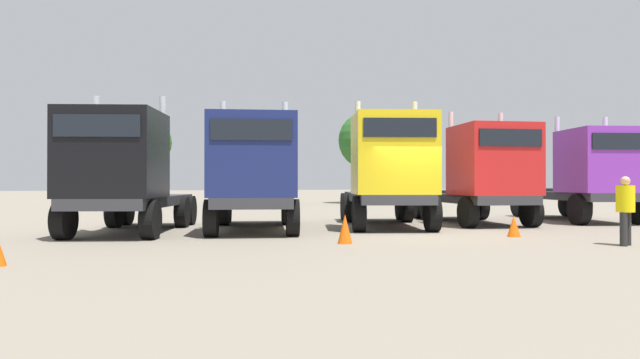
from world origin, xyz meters
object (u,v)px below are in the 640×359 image
object	(u,v)px
traffic_cone_far	(345,229)
semi_truck_red	(484,174)
semi_truck_black	(122,172)
semi_truck_purple	(591,174)
semi_truck_yellow	(389,171)
traffic_cone_mid	(514,226)
semi_truck_navy	(254,173)
visitor_in_hivis	(625,206)

from	to	relation	value
traffic_cone_far	semi_truck_red	bearing A→B (deg)	31.47
semi_truck_black	semi_truck_purple	distance (m)	16.29
semi_truck_yellow	traffic_cone_mid	xyz separation A→B (m)	(2.13, -3.41, -1.57)
traffic_cone_mid	traffic_cone_far	size ratio (longest dim) A/B	0.82
traffic_cone_mid	traffic_cone_far	world-z (taller)	traffic_cone_far
semi_truck_navy	traffic_cone_far	distance (m)	4.12
semi_truck_red	visitor_in_hivis	distance (m)	6.38
semi_truck_navy	traffic_cone_mid	world-z (taller)	semi_truck_navy
semi_truck_yellow	semi_truck_red	size ratio (longest dim) A/B	1.06
semi_truck_black	semi_truck_yellow	xyz separation A→B (m)	(8.06, -0.13, 0.09)
semi_truck_purple	traffic_cone_far	world-z (taller)	semi_truck_purple
semi_truck_yellow	semi_truck_purple	size ratio (longest dim) A/B	1.05
semi_truck_navy	visitor_in_hivis	distance (m)	9.69
semi_truck_navy	semi_truck_red	xyz separation A→B (m)	(8.16, 0.49, 0.01)
semi_truck_yellow	traffic_cone_mid	distance (m)	4.32
semi_truck_yellow	traffic_cone_far	size ratio (longest dim) A/B	9.53
semi_truck_red	semi_truck_purple	size ratio (longest dim) A/B	0.99
semi_truck_black	traffic_cone_mid	size ratio (longest dim) A/B	11.24
traffic_cone_far	semi_truck_black	bearing A→B (deg)	144.64
visitor_in_hivis	traffic_cone_far	distance (m)	6.53
semi_truck_red	semi_truck_navy	bearing A→B (deg)	-78.44
traffic_cone_mid	visitor_in_hivis	bearing A→B (deg)	-64.92
semi_truck_black	visitor_in_hivis	bearing A→B (deg)	76.56
traffic_cone_far	semi_truck_purple	bearing A→B (deg)	19.49
semi_truck_red	traffic_cone_far	xyz separation A→B (m)	(-6.55, -4.01, -1.42)
semi_truck_purple	traffic_cone_mid	bearing A→B (deg)	-45.74
semi_truck_purple	semi_truck_black	bearing A→B (deg)	-76.36
semi_truck_purple	visitor_in_hivis	world-z (taller)	semi_truck_purple
semi_truck_red	traffic_cone_mid	distance (m)	4.39
semi_truck_red	traffic_cone_far	size ratio (longest dim) A/B	9.01
semi_truck_black	semi_truck_red	xyz separation A→B (m)	(11.82, 0.27, 0.01)
semi_truck_navy	visitor_in_hivis	world-z (taller)	semi_truck_navy
semi_truck_purple	semi_truck_navy	bearing A→B (deg)	-75.18
semi_truck_yellow	traffic_cone_far	world-z (taller)	semi_truck_yellow
traffic_cone_far	visitor_in_hivis	bearing A→B (deg)	-20.64
traffic_cone_mid	semi_truck_yellow	bearing A→B (deg)	122.06
semi_truck_purple	traffic_cone_far	xyz separation A→B (m)	(-11.02, -3.90, -1.42)
semi_truck_black	traffic_cone_mid	bearing A→B (deg)	85.41
semi_truck_navy	traffic_cone_far	size ratio (longest dim) A/B	9.58
semi_truck_black	semi_truck_navy	xyz separation A→B (m)	(3.65, -0.23, -0.00)
semi_truck_navy	semi_truck_yellow	bearing A→B (deg)	102.53
traffic_cone_far	semi_truck_navy	bearing A→B (deg)	114.69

